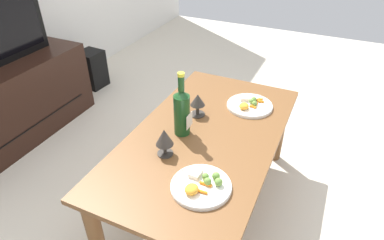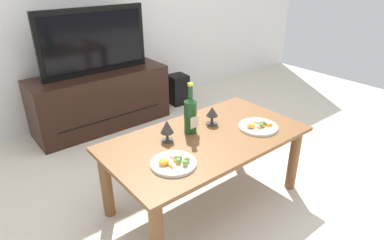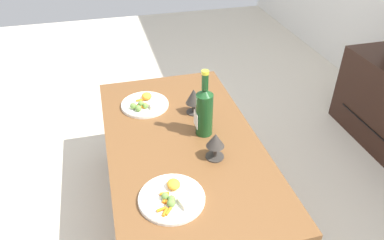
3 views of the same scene
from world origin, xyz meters
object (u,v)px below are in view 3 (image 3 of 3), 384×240
Objects in this scene: dinner_plate_left at (145,104)px; dinner_plate_right at (172,197)px; goblet_left at (194,97)px; dining_table at (183,155)px; wine_bottle at (204,110)px; goblet_right at (215,142)px.

dinner_plate_right is (0.68, 0.00, -0.00)m from dinner_plate_left.
goblet_left is at bearing 157.54° from dinner_plate_right.
dinner_plate_left is 0.68m from dinner_plate_right.
goblet_left is 0.53× the size of dinner_plate_right.
dinner_plate_right is at bearing -19.77° from dining_table.
goblet_left is 0.61m from dinner_plate_right.
wine_bottle is 0.40m from dinner_plate_left.
dining_table is 9.25× the size of goblet_left.
dinner_plate_left is at bearing -142.23° from wine_bottle.
dinner_plate_left is at bearing -159.84° from dining_table.
dinner_plate_left is (-0.30, -0.24, -0.12)m from wine_bottle.
dining_table is at bearing -143.36° from goblet_right.
wine_bottle is 2.40× the size of goblet_left.
goblet_right is 0.49× the size of dinner_plate_right.
goblet_left is at bearing 62.11° from dinner_plate_left.
dining_table is 0.25m from goblet_right.
goblet_left is at bearing 153.52° from dining_table.
wine_bottle is at bearing 179.09° from goblet_right.
dining_table is 0.38m from dinner_plate_right.
dining_table is 10.11× the size of goblet_right.
wine_bottle reaches higher than dinner_plate_right.
goblet_left is at bearing -180.00° from goblet_right.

